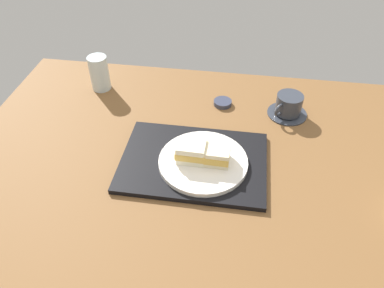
% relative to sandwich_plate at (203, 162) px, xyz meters
% --- Properties ---
extents(ground_plane, '(1.40, 1.00, 0.03)m').
position_rel_sandwich_plate_xyz_m(ground_plane, '(0.02, -0.01, -0.04)').
color(ground_plane, brown).
extents(serving_tray, '(0.39, 0.28, 0.01)m').
position_rel_sandwich_plate_xyz_m(serving_tray, '(-0.03, 0.01, -0.01)').
color(serving_tray, black).
rests_on(serving_tray, ground_plane).
extents(sandwich_plate, '(0.24, 0.24, 0.01)m').
position_rel_sandwich_plate_xyz_m(sandwich_plate, '(0.00, 0.00, 0.00)').
color(sandwich_plate, white).
rests_on(sandwich_plate, serving_tray).
extents(sandwich_near, '(0.08, 0.06, 0.05)m').
position_rel_sandwich_plate_xyz_m(sandwich_near, '(-0.03, -0.00, 0.03)').
color(sandwich_near, '#EFE5C1').
rests_on(sandwich_near, sandwich_plate).
extents(sandwich_far, '(0.07, 0.06, 0.04)m').
position_rel_sandwich_plate_xyz_m(sandwich_far, '(0.03, 0.00, 0.03)').
color(sandwich_far, beige).
rests_on(sandwich_far, sandwich_plate).
extents(coffee_cup, '(0.12, 0.12, 0.07)m').
position_rel_sandwich_plate_xyz_m(coffee_cup, '(0.23, 0.27, 0.01)').
color(coffee_cup, '#333842').
rests_on(coffee_cup, ground_plane).
extents(drinking_glass, '(0.06, 0.06, 0.12)m').
position_rel_sandwich_plate_xyz_m(drinking_glass, '(-0.39, 0.33, 0.04)').
color(drinking_glass, silver).
rests_on(drinking_glass, ground_plane).
extents(small_sauce_dish, '(0.06, 0.06, 0.01)m').
position_rel_sandwich_plate_xyz_m(small_sauce_dish, '(0.03, 0.29, -0.01)').
color(small_sauce_dish, '#33384C').
rests_on(small_sauce_dish, ground_plane).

